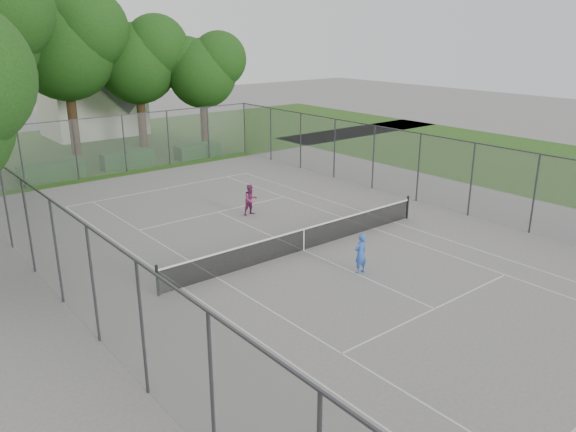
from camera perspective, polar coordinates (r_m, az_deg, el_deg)
ground at (r=22.59m, az=1.60°, el=-3.51°), size 120.00×120.00×0.00m
grass_far at (r=44.84m, az=-20.71°, el=6.42°), size 60.00×20.00×0.00m
grass_right at (r=39.96m, az=26.39°, el=4.33°), size 16.00×40.00×0.00m
court_markings at (r=22.59m, az=1.60°, el=-3.50°), size 11.03×23.83×0.01m
tennis_net at (r=22.40m, az=1.61°, el=-2.30°), size 12.87×0.10×1.10m
perimeter_fence at (r=21.98m, az=1.64°, el=0.87°), size 18.08×34.08×3.52m
tree_far_midleft at (r=42.06m, az=-21.67°, el=16.17°), size 7.76×7.08×11.15m
tree_far_midright at (r=43.35m, az=-14.98°, el=15.37°), size 6.64×6.06×9.54m
tree_far_right at (r=43.12m, az=-8.61°, el=14.68°), size 5.83×5.32×8.38m
hedge_left at (r=36.09m, az=-22.86°, el=4.22°), size 3.72×1.12×0.93m
hedge_mid at (r=37.59m, az=-16.02°, el=5.57°), size 3.29×0.94×1.03m
hedge_right at (r=39.55m, az=-9.19°, el=6.57°), size 3.05×1.12×0.92m
house at (r=49.91m, az=-19.35°, el=12.00°), size 7.37×5.71×9.18m
girl_player at (r=20.45m, az=7.39°, el=-3.80°), size 0.56×0.38×1.52m
woman_player at (r=26.71m, az=-3.80°, el=1.65°), size 0.74×0.59×1.49m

